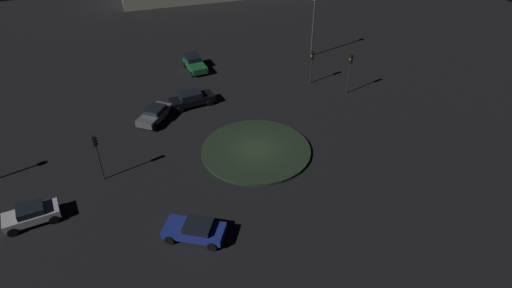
% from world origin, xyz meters
% --- Properties ---
extents(ground_plane, '(115.07, 115.07, 0.00)m').
position_xyz_m(ground_plane, '(0.00, 0.00, 0.00)').
color(ground_plane, black).
extents(roundabout_island, '(9.88, 9.88, 0.25)m').
position_xyz_m(roundabout_island, '(0.00, 0.00, 0.12)').
color(roundabout_island, '#263823').
rests_on(roundabout_island, ground_plane).
extents(car_blue, '(4.05, 4.55, 1.36)m').
position_xyz_m(car_blue, '(7.57, -8.27, 0.73)').
color(car_blue, '#1E38A5').
rests_on(car_blue, ground_plane).
extents(car_green, '(4.12, 2.05, 1.55)m').
position_xyz_m(car_green, '(-18.38, 0.42, 0.80)').
color(car_green, '#1E7238').
rests_on(car_green, ground_plane).
extents(car_white, '(2.04, 3.91, 1.45)m').
position_xyz_m(car_white, '(1.04, -18.65, 0.76)').
color(car_white, white).
rests_on(car_white, ground_plane).
extents(car_grey, '(4.27, 4.23, 1.43)m').
position_xyz_m(car_grey, '(-8.95, -6.90, 0.77)').
color(car_grey, slate).
rests_on(car_grey, ground_plane).
extents(car_black, '(2.07, 4.64, 1.56)m').
position_xyz_m(car_black, '(-10.26, -2.64, 0.81)').
color(car_black, black).
rests_on(car_black, ground_plane).
extents(traffic_light_northwest, '(0.38, 0.39, 3.82)m').
position_xyz_m(traffic_light_northwest, '(-9.42, 11.27, 2.73)').
color(traffic_light_northwest, '#2D2D2D').
rests_on(traffic_light_northwest, ground_plane).
extents(traffic_light_south, '(0.33, 0.37, 4.27)m').
position_xyz_m(traffic_light_south, '(-1.83, -13.09, 3.03)').
color(traffic_light_south, '#2D2D2D').
rests_on(traffic_light_south, ground_plane).
extents(traffic_light_north, '(0.36, 0.39, 4.49)m').
position_xyz_m(traffic_light_north, '(-5.66, 13.70, 3.18)').
color(traffic_light_north, '#2D2D2D').
rests_on(traffic_light_north, ground_plane).
extents(streetlamp_northwest, '(0.58, 0.58, 7.59)m').
position_xyz_m(streetlamp_northwest, '(-15.93, 15.29, 5.26)').
color(streetlamp_northwest, '#4C4C51').
rests_on(streetlamp_northwest, ground_plane).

